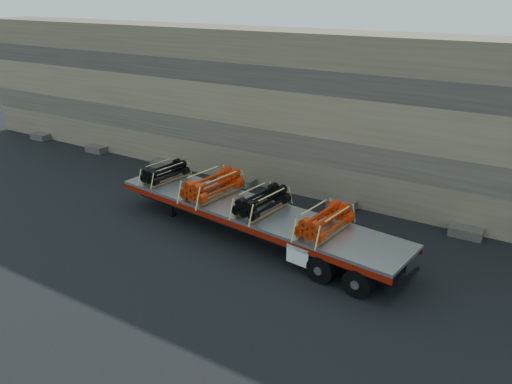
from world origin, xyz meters
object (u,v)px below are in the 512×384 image
bundle_front (165,173)px  bundle_rear (325,222)px  bundle_midfront (213,185)px  bundle_midrear (262,202)px  trailer (253,223)px

bundle_front → bundle_rear: 7.75m
bundle_midfront → bundle_midrear: bearing=-0.0°
trailer → bundle_rear: bearing=-0.0°
trailer → bundle_rear: size_ratio=5.61×
bundle_front → bundle_midrear: size_ratio=0.89×
trailer → bundle_front: bundle_front is taller
bundle_midrear → bundle_rear: (2.60, -0.31, -0.00)m
trailer → bundle_midrear: size_ratio=5.61×
bundle_front → bundle_rear: (7.69, -0.92, 0.04)m
bundle_midrear → bundle_rear: bearing=0.0°
trailer → bundle_midrear: bearing=0.0°
bundle_midrear → bundle_rear: size_ratio=1.00×
bundle_front → bundle_rear: size_ratio=0.89×
bundle_midfront → bundle_midrear: size_ratio=1.12×
bundle_front → bundle_midfront: 2.72m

